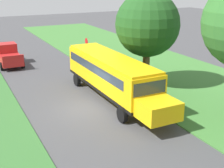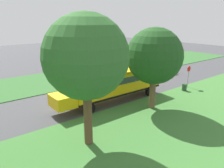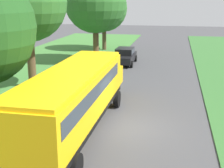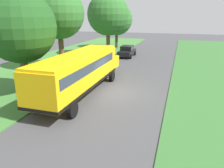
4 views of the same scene
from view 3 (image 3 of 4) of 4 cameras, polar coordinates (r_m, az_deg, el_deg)
The scene contains 6 objects.
ground_plane at distance 15.86m, azimuth 3.24°, elevation -7.95°, with size 120.00×120.00×0.00m, color #424244.
school_bus at distance 14.80m, azimuth -6.69°, elevation -1.82°, with size 2.85×12.42×3.16m.
car_black_nearest at distance 30.70m, azimuth 2.35°, elevation 5.30°, with size 2.02×4.40×1.56m.
oak_tree_roadside_mid at distance 22.36m, azimuth -15.27°, elevation 14.22°, with size 5.38×5.38×8.73m.
oak_tree_far_end at distance 30.82m, azimuth -3.30°, elevation 14.91°, with size 5.99×5.99×8.93m.
oak_tree_across_road at distance 38.64m, azimuth -1.51°, elevation 13.86°, with size 5.60×5.60×7.90m.
Camera 3 is at (2.06, -14.41, 6.30)m, focal length 50.00 mm.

